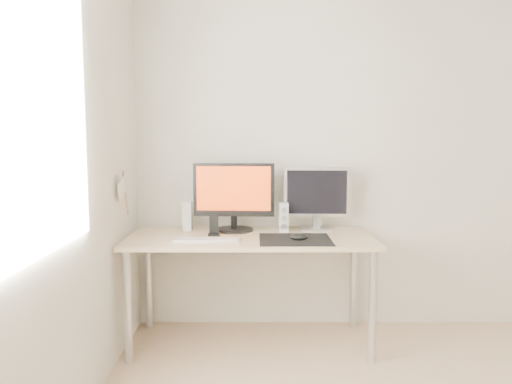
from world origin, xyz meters
name	(u,v)px	position (x,y,z in m)	size (l,w,h in m)	color
wall_back	(381,154)	(0.00, 1.75, 1.25)	(3.50, 3.50, 0.00)	white
wall_left	(24,170)	(-1.75, 0.00, 1.25)	(3.50, 3.50, 0.00)	white
window_pane	(24,101)	(-1.74, 0.00, 1.50)	(1.30, 1.30, 0.00)	white
mousepad	(295,239)	(-0.65, 1.25, 0.73)	(0.45, 0.40, 0.00)	black
mouse	(299,237)	(-0.63, 1.22, 0.75)	(0.12, 0.07, 0.04)	black
desk	(251,247)	(-0.93, 1.38, 0.65)	(1.60, 0.70, 0.73)	#D1B587
main_monitor	(234,194)	(-1.04, 1.54, 0.98)	(0.55, 0.27, 0.47)	black
second_monitor	(317,195)	(-0.48, 1.59, 0.97)	(0.45, 0.17, 0.43)	silver
speaker_left	(187,216)	(-1.37, 1.57, 0.83)	(0.06, 0.08, 0.20)	silver
speaker_right	(284,217)	(-0.71, 1.52, 0.83)	(0.06, 0.08, 0.20)	white
keyboard	(207,240)	(-1.20, 1.20, 0.74)	(0.43, 0.14, 0.02)	silver
phone_dock	(214,229)	(-1.17, 1.38, 0.77)	(0.07, 0.06, 0.13)	black
pennant	(123,190)	(-1.72, 1.24, 1.05)	(0.01, 0.23, 0.29)	#A57F54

